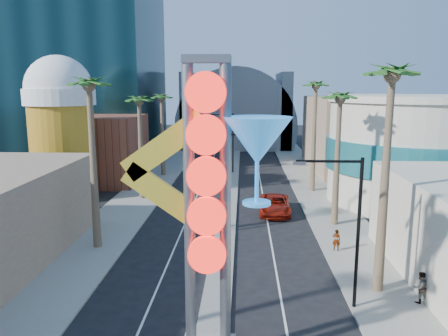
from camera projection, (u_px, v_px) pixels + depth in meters
sidewalk_west at (148, 187)px, 49.97m from camera, size 5.00×100.00×0.15m
sidewalk_east at (315, 189)px, 49.13m from camera, size 5.00×100.00×0.15m
median at (232, 182)px, 52.50m from camera, size 1.60×84.00×0.15m
brick_filler_west at (99, 149)px, 52.48m from camera, size 10.00×10.00×8.00m
filler_east at (348, 134)px, 60.72m from camera, size 10.00×20.00×10.00m
beer_mug at (61, 123)px, 43.96m from camera, size 7.00×7.00×14.50m
turquoise_building at (412, 150)px, 42.91m from camera, size 16.60×16.60×10.60m
canopy at (236, 124)px, 85.11m from camera, size 22.00×16.00×22.00m
neon_sign at (228, 195)px, 16.73m from camera, size 6.53×2.60×12.55m
streetlight_0 at (232, 172)px, 33.92m from camera, size 3.79×0.25×8.00m
streetlight_1 at (229, 137)px, 57.53m from camera, size 3.79×0.25×8.00m
streetlight_2 at (349, 220)px, 21.87m from camera, size 3.45×0.25×8.00m
palm_1 at (89, 95)px, 29.32m from camera, size 2.40×2.40×12.70m
palm_2 at (139, 106)px, 43.31m from camera, size 2.40×2.40×11.20m
palm_3 at (162, 102)px, 55.10m from camera, size 2.40×2.40×11.20m
palm_5 at (391, 89)px, 22.55m from camera, size 2.40×2.40×13.20m
palm_6 at (340, 106)px, 34.58m from camera, size 2.40×2.40×11.70m
palm_7 at (316, 92)px, 46.21m from camera, size 2.40×2.40×12.70m
red_pickup at (275, 205)px, 39.76m from camera, size 2.99×6.02×1.64m
pedestrian_a at (336, 240)px, 30.31m from camera, size 0.64×0.52×1.53m
pedestrian_b at (420, 287)px, 22.97m from camera, size 0.96×0.83×1.70m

